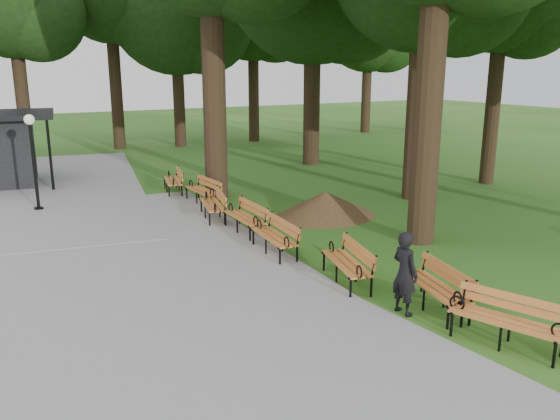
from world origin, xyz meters
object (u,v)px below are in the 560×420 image
dirt_mound (325,204)px  bench_8 (173,181)px  bench_3 (346,263)px  bench_4 (274,237)px  bench_1 (506,322)px  bench_7 (203,191)px  person (405,273)px  bench_5 (244,218)px  bench_6 (212,205)px  lamp_post (32,142)px  bench_2 (435,287)px

dirt_mound → bench_8: 6.22m
bench_3 → bench_4: same height
bench_1 → bench_7: 11.70m
person → bench_3: size_ratio=0.84×
bench_1 → bench_7: same height
bench_5 → bench_7: 3.75m
dirt_mound → bench_6: bearing=156.9°
person → bench_6: bearing=-0.3°
lamp_post → bench_6: bearing=-39.3°
bench_3 → bench_7: 8.13m
dirt_mound → bench_4: bearing=-141.9°
bench_3 → bench_1: bearing=24.9°
bench_7 → bench_6: bearing=-16.7°
dirt_mound → bench_7: (-2.71, 3.29, 0.06)m
person → dirt_mound: person is taller
person → lamp_post: bearing=19.1°
bench_1 → bench_5: same height
bench_3 → lamp_post: bearing=-138.6°
bench_1 → bench_3: 3.62m
bench_3 → bench_6: bearing=-160.7°
dirt_mound → bench_2: (-1.98, -6.73, 0.06)m
bench_3 → bench_7: size_ratio=1.00×
lamp_post → bench_2: lamp_post is taller
bench_5 → bench_8: (-0.06, 5.89, 0.00)m
lamp_post → bench_8: size_ratio=1.60×
bench_5 → bench_6: same height
bench_1 → bench_4: size_ratio=1.00×
bench_4 → bench_6: 3.78m
bench_5 → dirt_mound: bearing=99.5°
bench_5 → bench_6: (-0.20, 1.80, 0.00)m
bench_8 → bench_6: bearing=10.6°
lamp_post → bench_1: size_ratio=1.60×
person → bench_1: bearing=-165.9°
bench_8 → bench_5: bearing=13.2°
person → bench_3: person is taller
bench_5 → bench_8: bearing=-178.6°
bench_2 → bench_6: bearing=-159.1°
bench_1 → bench_8: bearing=162.9°
bench_4 → lamp_post: bearing=-144.2°
bench_2 → bench_5: same height
person → bench_7: (-0.09, 9.88, -0.35)m
bench_1 → bench_5: size_ratio=1.00×
bench_6 → bench_7: same height
bench_2 → bench_5: size_ratio=1.00×
bench_1 → bench_7: size_ratio=1.00×
person → bench_3: 1.79m
bench_5 → bench_1: bearing=7.6°
bench_3 → bench_4: size_ratio=1.00×
bench_2 → bench_1: bearing=11.3°
lamp_post → dirt_mound: lamp_post is taller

